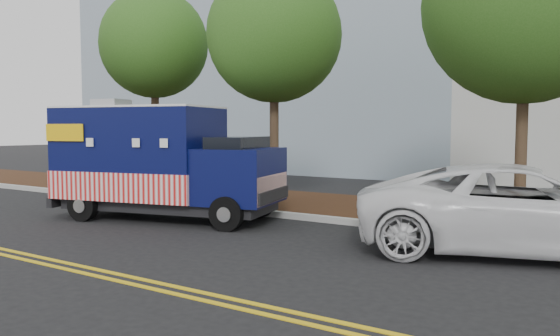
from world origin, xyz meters
The scene contains 11 objects.
ground centered at (0.00, 0.00, 0.00)m, with size 120.00×120.00×0.00m, color black.
curb centered at (0.00, 1.40, 0.07)m, with size 120.00×0.18×0.15m, color #9E9E99.
mulch_strip centered at (0.00, 3.50, 0.07)m, with size 120.00×4.00×0.15m, color black.
centerline_near centered at (0.00, -4.45, 0.01)m, with size 120.00×0.10×0.01m, color gold.
centerline_far centered at (0.00, -4.70, 0.01)m, with size 120.00×0.10×0.01m, color gold.
tree_a centered at (-5.53, 3.29, 5.06)m, with size 3.63×3.63×6.89m.
tree_b centered at (-0.53, 3.11, 4.88)m, with size 3.85×3.85×6.82m.
tree_c centered at (6.02, 3.49, 5.07)m, with size 4.59×4.59×7.37m.
sign_post centered at (-5.16, 1.99, 1.20)m, with size 0.06×0.06×2.40m, color #473828.
food_truck centered at (-1.66, -0.39, 1.34)m, with size 5.93×3.28×2.97m.
white_car centered at (6.57, 0.45, 0.80)m, with size 2.65×5.76×1.60m, color silver.
Camera 1 is at (8.23, -9.96, 2.24)m, focal length 35.00 mm.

